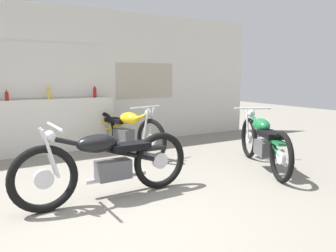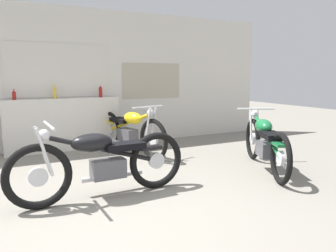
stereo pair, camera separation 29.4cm
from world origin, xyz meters
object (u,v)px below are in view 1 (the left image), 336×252
(bottle_left_center, at_px, (48,92))
(motorcycle_green, at_px, (263,141))
(bottle_center, at_px, (95,92))
(motorcycle_yellow, at_px, (126,130))
(bottle_leftmost, at_px, (7,96))
(motorcycle_black, at_px, (107,163))

(bottle_left_center, xyz_separation_m, motorcycle_green, (2.70, -2.79, -0.71))
(bottle_center, bearing_deg, motorcycle_yellow, -68.55)
(bottle_leftmost, bearing_deg, motorcycle_green, -39.41)
(bottle_leftmost, xyz_separation_m, bottle_center, (1.60, 0.00, 0.03))
(bottle_left_center, relative_size, bottle_center, 1.06)
(bottle_leftmost, xyz_separation_m, bottle_left_center, (0.70, -0.00, 0.04))
(motorcycle_yellow, distance_m, motorcycle_black, 2.30)
(bottle_center, distance_m, motorcycle_green, 3.41)
(bottle_center, relative_size, motorcycle_yellow, 0.12)
(bottle_leftmost, distance_m, motorcycle_yellow, 2.17)
(motorcycle_yellow, bearing_deg, bottle_leftmost, 157.50)
(motorcycle_green, bearing_deg, bottle_center, 122.83)
(bottle_leftmost, bearing_deg, motorcycle_yellow, -22.50)
(bottle_leftmost, height_order, bottle_left_center, bottle_left_center)
(bottle_center, height_order, motorcycle_black, bottle_center)
(bottle_left_center, bearing_deg, bottle_center, 0.50)
(bottle_leftmost, height_order, bottle_center, bottle_center)
(bottle_center, distance_m, motorcycle_yellow, 1.10)
(motorcycle_yellow, bearing_deg, bottle_left_center, 146.85)
(bottle_left_center, relative_size, motorcycle_green, 0.15)
(bottle_leftmost, bearing_deg, bottle_left_center, -0.24)
(motorcycle_yellow, bearing_deg, bottle_center, 111.45)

